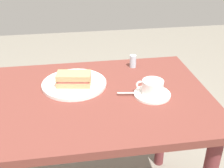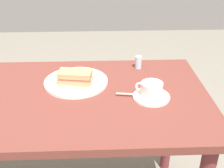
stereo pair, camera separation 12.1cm
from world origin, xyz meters
TOP-DOWN VIEW (x-y plane):
  - dining_table at (0.00, 0.00)m, footprint 1.27×0.69m
  - sandwich_plate at (0.07, 0.10)m, footprint 0.28×0.28m
  - sandwich_front at (0.07, 0.08)m, footprint 0.15×0.10m
  - coffee_saucer at (0.39, -0.04)m, footprint 0.15×0.15m
  - coffee_cup at (0.38, -0.04)m, footprint 0.11×0.09m
  - spoon at (0.31, -0.03)m, footprint 0.10×0.03m
  - salt_shaker at (0.37, 0.25)m, footprint 0.03×0.03m

SIDE VIEW (x-z plane):
  - dining_table at x=0.00m, z-range 0.25..0.96m
  - coffee_saucer at x=0.39m, z-range 0.70..0.71m
  - sandwich_plate at x=0.07m, z-range 0.70..0.72m
  - spoon at x=0.31m, z-range 0.71..0.72m
  - salt_shaker at x=0.37m, z-range 0.70..0.77m
  - coffee_cup at x=0.38m, z-range 0.72..0.77m
  - sandwich_front at x=0.07m, z-range 0.72..0.77m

